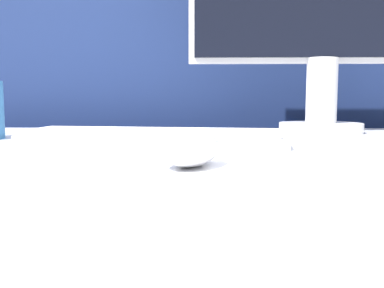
% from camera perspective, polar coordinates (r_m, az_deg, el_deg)
% --- Properties ---
extents(partition_panel, '(5.00, 0.03, 1.28)m').
position_cam_1_polar(partition_panel, '(1.22, 3.45, -2.53)').
color(partition_panel, navy).
rests_on(partition_panel, ground_plane).
extents(computer_mouse_near, '(0.09, 0.12, 0.04)m').
position_cam_1_polar(computer_mouse_near, '(0.50, -0.10, -0.62)').
color(computer_mouse_near, white).
rests_on(computer_mouse_near, desk).
extents(keyboard, '(0.43, 0.17, 0.02)m').
position_cam_1_polar(keyboard, '(0.72, -4.90, 0.88)').
color(keyboard, silver).
rests_on(keyboard, desk).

